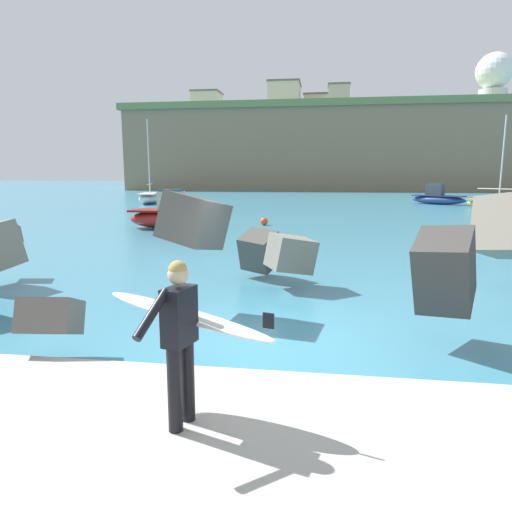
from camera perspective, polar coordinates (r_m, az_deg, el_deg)
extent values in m
plane|color=teal|center=(8.22, 1.14, -10.31)|extent=(400.00, 400.00, 0.00)
cube|color=#B2ADA3|center=(4.66, -5.68, -25.99)|extent=(48.00, 4.40, 0.24)
cube|color=#4C4944|center=(12.78, 0.44, 0.70)|extent=(1.18, 1.38, 1.25)
cube|color=#4C4944|center=(9.39, -7.69, 4.35)|extent=(1.48, 1.40, 1.27)
cube|color=#605B56|center=(7.80, -24.04, -6.84)|extent=(0.92, 1.01, 0.77)
cube|color=slate|center=(11.63, 4.34, 0.31)|extent=(1.44, 1.26, 1.06)
cube|color=slate|center=(14.64, -28.57, 2.32)|extent=(0.87, 0.85, 0.83)
cube|color=#3D3A38|center=(8.13, 22.32, -1.62)|extent=(1.32, 1.54, 1.47)
cylinder|color=black|center=(4.97, -10.02, -15.99)|extent=(0.15, 0.15, 0.90)
cylinder|color=black|center=(5.15, -8.47, -14.98)|extent=(0.15, 0.15, 0.90)
cube|color=black|center=(4.78, -9.48, -7.33)|extent=(0.32, 0.43, 0.60)
sphere|color=#DBB28E|center=(4.67, -9.63, -2.29)|extent=(0.21, 0.21, 0.21)
sphere|color=tan|center=(4.66, -9.65, -1.69)|extent=(0.19, 0.19, 0.19)
cylinder|color=black|center=(4.48, -12.78, -7.03)|extent=(0.23, 0.53, 0.41)
cylinder|color=black|center=(4.99, -7.86, -7.02)|extent=(0.09, 0.09, 0.56)
ellipsoid|color=white|center=(5.12, -8.38, -7.30)|extent=(2.11, 0.92, 0.37)
cube|color=black|center=(4.67, 1.55, -8.00)|extent=(0.12, 0.05, 0.16)
ellipsoid|color=maroon|center=(25.23, -11.00, 4.49)|extent=(4.04, 1.97, 1.01)
cube|color=maroon|center=(25.19, -11.04, 5.55)|extent=(3.71, 1.81, 0.10)
cube|color=#B7B2A8|center=(25.06, -10.43, 6.76)|extent=(1.22, 1.16, 0.98)
cube|color=#334C5B|center=(25.03, -10.47, 8.01)|extent=(1.10, 1.05, 0.12)
ellipsoid|color=#EAC64C|center=(44.12, 28.36, 5.62)|extent=(6.01, 5.98, 0.78)
cube|color=#AF9539|center=(44.11, 28.40, 6.07)|extent=(5.53, 5.50, 0.10)
cylinder|color=silver|center=(44.28, 28.21, 10.66)|extent=(0.12, 0.12, 6.94)
cylinder|color=silver|center=(44.27, 27.94, 7.34)|extent=(2.78, 2.76, 0.08)
ellipsoid|color=navy|center=(48.78, 21.63, 6.48)|extent=(5.20, 4.42, 0.87)
cube|color=navy|center=(48.77, 21.66, 6.94)|extent=(4.79, 4.07, 0.10)
cube|color=#33383D|center=(48.91, 21.27, 7.62)|extent=(1.84, 1.70, 1.02)
cube|color=#334C5B|center=(48.89, 21.31, 8.28)|extent=(1.65, 1.53, 0.12)
ellipsoid|color=white|center=(47.93, -13.04, 6.96)|extent=(3.24, 6.36, 1.02)
cube|color=#ACACAC|center=(47.91, -13.06, 7.53)|extent=(2.98, 5.85, 0.10)
cylinder|color=silver|center=(48.36, -13.16, 11.90)|extent=(0.12, 0.12, 7.26)
cylinder|color=silver|center=(48.33, -13.03, 8.66)|extent=(0.92, 3.58, 0.08)
sphere|color=#E54C1E|center=(26.52, 1.01, 4.32)|extent=(0.44, 0.44, 0.44)
cube|color=#847056|center=(101.00, 7.75, 12.39)|extent=(70.62, 38.01, 14.37)
cube|color=#667F4C|center=(101.63, 7.86, 16.78)|extent=(72.03, 38.77, 1.20)
cylinder|color=silver|center=(101.18, 27.19, 17.02)|extent=(4.98, 4.98, 2.95)
sphere|color=white|center=(101.96, 27.42, 19.67)|extent=(6.60, 6.60, 6.60)
cube|color=beige|center=(99.96, 3.54, 18.90)|extent=(6.23, 7.58, 5.49)
cube|color=#66564C|center=(100.45, 3.56, 20.53)|extent=(6.54, 7.96, 0.30)
cube|color=beige|center=(104.09, 8.10, 17.99)|extent=(7.22, 5.50, 3.77)
cube|color=#66564C|center=(104.39, 8.12, 19.10)|extent=(7.58, 5.78, 0.30)
cube|color=#B2ADA3|center=(95.29, 10.18, 18.78)|extent=(4.02, 4.53, 4.07)
cube|color=#66564C|center=(95.65, 10.23, 20.07)|extent=(4.23, 4.75, 0.30)
cube|color=beige|center=(104.21, -6.06, 18.20)|extent=(5.67, 6.07, 4.40)
cube|color=#66564C|center=(104.57, -6.09, 19.47)|extent=(5.95, 6.38, 0.30)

